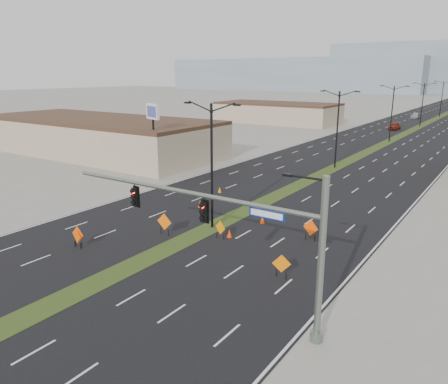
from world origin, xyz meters
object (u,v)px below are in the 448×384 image
Objects in this scene: construction_sign_4 at (281,265)px; cone_1 at (262,220)px; car_left at (395,126)px; construction_sign_2 at (164,222)px; construction_sign_1 at (77,237)px; cone_0 at (200,204)px; car_far at (415,116)px; construction_sign_3 at (220,228)px; streetlight_1 at (337,127)px; cone_3 at (220,190)px; streetlight_0 at (212,162)px; construction_sign_5 at (311,229)px; pole_sign_west at (153,117)px; signal_mast at (234,226)px; streetlight_4 at (442,98)px; construction_sign_0 at (78,235)px; cone_2 at (229,233)px; streetlight_2 at (392,112)px; streetlight_3 at (422,103)px.

construction_sign_4 is 10.11m from cone_1.
construction_sign_2 reaches higher than car_left.
construction_sign_2 is (3.49, 5.45, 0.22)m from construction_sign_1.
construction_sign_1 reaches higher than cone_0.
car_left is at bearing -90.31° from car_far.
cone_1 is at bearing 50.32° from construction_sign_2.
construction_sign_3 is 2.17× the size of cone_1.
streetlight_1 is 16.69× the size of cone_3.
streetlight_0 is at bearing 70.97° from construction_sign_1.
car_far is 103.11m from construction_sign_5.
streetlight_0 is 21.40m from pole_sign_west.
construction_sign_4 reaches higher than construction_sign_3.
streetlight_0 is at bearing -160.10° from construction_sign_5.
signal_mast is 1.63× the size of streetlight_4.
streetlight_1 reaches higher than construction_sign_0.
cone_3 is (-1.47, 5.34, -0.04)m from cone_0.
car_far reaches higher than cone_3.
car_far is at bearing 102.11° from construction_sign_1.
signal_mast is 25.28× the size of cone_2.
streetlight_2 reaches higher than construction_sign_4.
cone_1 is (2.93, 3.13, -5.09)m from streetlight_0.
streetlight_1 is 1.00× the size of streetlight_2.
construction_sign_1 is (-14.04, 1.00, -3.95)m from signal_mast.
cone_3 is (-0.05, 18.03, -0.63)m from construction_sign_0.
construction_sign_5 reaches higher than construction_sign_3.
construction_sign_3 is 4.96m from cone_1.
pole_sign_west is (-17.55, -15.85, 1.57)m from streetlight_1.
cone_0 is at bearing -99.74° from streetlight_1.
cone_0 is 1.05× the size of cone_2.
streetlight_4 is at bearing 90.00° from streetlight_1.
car_far is at bearing 92.76° from streetlight_0.
streetlight_0 is at bearing -133.16° from cone_1.
car_far is 0.56× the size of pole_sign_west.
streetlight_2 is (0.00, 56.00, 0.00)m from streetlight_0.
construction_sign_2 is (1.53, -78.21, 0.24)m from car_left.
signal_mast is 27.15× the size of cone_3.
cone_3 is at bearing 105.36° from cone_0.
construction_sign_0 is (-2.04, -83.51, 0.12)m from car_left.
streetlight_2 is at bearing 93.17° from cone_1.
streetlight_1 is at bearing 109.30° from construction_sign_3.
construction_sign_1 reaches higher than car_far.
streetlight_3 is 85.87m from construction_sign_3.
cone_2 is 1.07× the size of cone_3.
car_left is at bearing 74.88° from construction_sign_4.
construction_sign_1 is 2.12× the size of cone_0.
construction_sign_3 reaches higher than cone_0.
car_far is at bearing 102.71° from pole_sign_west.
signal_mast is at bearing -19.84° from pole_sign_west.
streetlight_4 is at bearing 85.80° from construction_sign_2.
streetlight_2 is 57.38m from cone_2.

